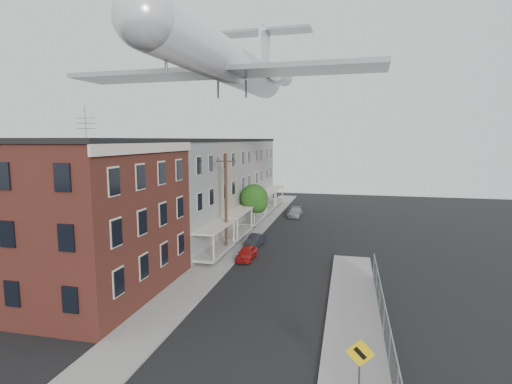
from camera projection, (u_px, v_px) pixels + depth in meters
The scene contains 19 objects.
ground at pixel (226, 373), 17.55m from camera, with size 120.00×120.00×0.00m, color black.
sidewalk_left at pixel (244, 237), 41.95m from camera, with size 3.00×62.00×0.12m, color gray.
sidewalk_right at pixel (354, 324), 22.10m from camera, with size 3.00×26.00×0.12m, color gray.
curb_left at pixel (258, 237), 41.62m from camera, with size 0.15×62.00×0.14m, color gray.
curb_right at pixel (327, 321), 22.42m from camera, with size 0.15×26.00×0.14m, color gray.
corner_building at pixel (83, 217), 26.32m from camera, with size 10.31×12.30×12.15m.
row_house_a at pixel (153, 197), 35.49m from camera, with size 11.98×7.00×10.30m.
row_house_b at pixel (184, 188), 42.25m from camera, with size 11.98×7.00×10.30m.
row_house_c at pixel (207, 181), 49.01m from camera, with size 11.98×7.00×10.30m.
row_house_d at pixel (224, 176), 55.77m from camera, with size 11.98×7.00×10.30m.
row_house_e at pixel (238, 172), 62.53m from camera, with size 11.98×7.00×10.30m.
chainlink_fence at pixel (384, 319), 20.67m from camera, with size 0.06×18.06×1.90m.
warning_sign at pixel (360, 362), 15.05m from camera, with size 1.10×0.11×2.80m.
utility_pole at pixel (226, 202), 35.57m from camera, with size 1.80×0.26×9.00m.
street_tree at pixel (255, 199), 45.24m from camera, with size 3.22×3.20×5.20m.
car_near at pixel (247, 253), 34.08m from camera, with size 1.34×3.33×1.14m, color #A71615.
car_mid at pixel (255, 240), 38.49m from camera, with size 1.17×3.37×1.11m, color black.
car_far at pixel (295, 212), 53.11m from camera, with size 1.62×3.98×1.16m, color gray.
airplane at pixel (230, 64), 36.13m from camera, with size 27.52×31.42×9.11m.
Camera 1 is at (4.97, -15.63, 10.23)m, focal length 28.00 mm.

